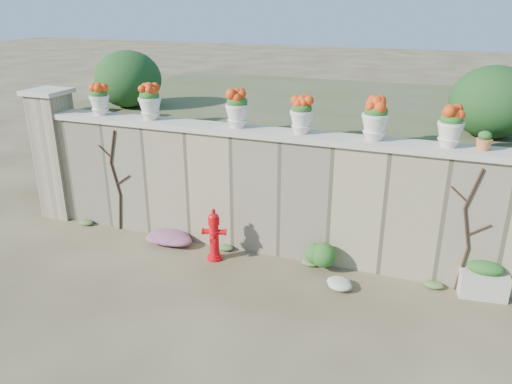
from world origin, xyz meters
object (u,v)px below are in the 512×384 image
at_px(urn_pot_0, 99,99).
at_px(terracotta_pot, 484,142).
at_px(fire_hydrant, 214,234).
at_px(planter_box, 483,280).

distance_m(urn_pot_0, terracotta_pot, 6.28).
relative_size(urn_pot_0, terracotta_pot, 2.15).
bearing_deg(urn_pot_0, fire_hydrant, -14.70).
relative_size(planter_box, terracotta_pot, 2.71).
xyz_separation_m(fire_hydrant, urn_pot_0, (-2.47, 0.65, 1.92)).
bearing_deg(planter_box, fire_hydrant, 178.52).
xyz_separation_m(fire_hydrant, terracotta_pot, (3.81, 0.65, 1.77)).
height_order(planter_box, urn_pot_0, urn_pot_0).
distance_m(fire_hydrant, urn_pot_0, 3.19).
bearing_deg(fire_hydrant, urn_pot_0, 150.38).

